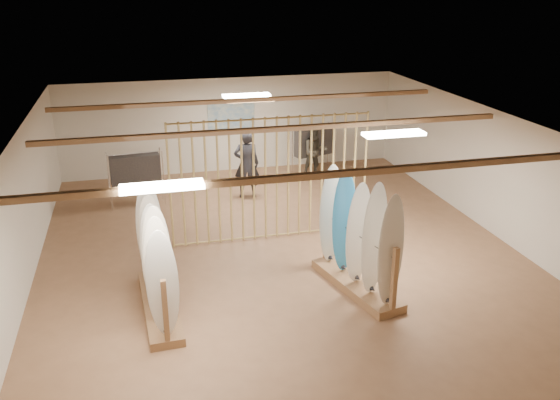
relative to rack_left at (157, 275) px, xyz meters
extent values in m
plane|color=#8F6545|center=(2.65, 1.77, -0.70)|extent=(12.00, 12.00, 0.00)
plane|color=gray|center=(2.65, 1.77, 2.10)|extent=(12.00, 12.00, 0.00)
plane|color=beige|center=(2.65, 7.77, 0.70)|extent=(12.00, 0.00, 12.00)
plane|color=beige|center=(2.65, -4.23, 0.70)|extent=(12.00, 0.00, 12.00)
plane|color=beige|center=(-2.35, 1.77, 0.70)|extent=(0.00, 12.00, 12.00)
plane|color=beige|center=(7.65, 1.77, 0.70)|extent=(0.00, 12.00, 12.00)
cube|color=#926842|center=(2.65, 1.77, 2.02)|extent=(9.50, 6.12, 0.10)
cube|color=white|center=(2.65, 1.77, 2.04)|extent=(1.20, 0.35, 0.06)
cylinder|color=tan|center=(0.45, 2.57, 0.70)|extent=(0.05, 0.05, 2.78)
cylinder|color=tan|center=(0.71, 2.57, 0.70)|extent=(0.05, 0.05, 2.78)
cylinder|color=tan|center=(0.97, 2.57, 0.70)|extent=(0.05, 0.05, 2.78)
cylinder|color=tan|center=(1.22, 2.57, 0.70)|extent=(0.05, 0.05, 2.78)
cylinder|color=tan|center=(1.48, 2.57, 0.70)|extent=(0.05, 0.05, 2.78)
cylinder|color=tan|center=(1.74, 2.57, 0.70)|extent=(0.05, 0.05, 2.78)
cylinder|color=tan|center=(2.00, 2.57, 0.70)|extent=(0.05, 0.05, 2.78)
cylinder|color=tan|center=(2.26, 2.57, 0.70)|extent=(0.05, 0.05, 2.78)
cylinder|color=tan|center=(2.52, 2.57, 0.70)|extent=(0.05, 0.05, 2.78)
cylinder|color=tan|center=(2.78, 2.57, 0.70)|extent=(0.05, 0.05, 2.78)
cylinder|color=tan|center=(3.04, 2.57, 0.70)|extent=(0.05, 0.05, 2.78)
cylinder|color=tan|center=(3.30, 2.57, 0.70)|extent=(0.05, 0.05, 2.78)
cylinder|color=tan|center=(3.55, 2.57, 0.70)|extent=(0.05, 0.05, 2.78)
cylinder|color=tan|center=(3.81, 2.57, 0.70)|extent=(0.05, 0.05, 2.78)
cylinder|color=tan|center=(4.07, 2.57, 0.70)|extent=(0.05, 0.05, 2.78)
cylinder|color=tan|center=(4.33, 2.57, 0.70)|extent=(0.05, 0.05, 2.78)
cylinder|color=tan|center=(4.59, 2.57, 0.70)|extent=(0.05, 0.05, 2.78)
cylinder|color=tan|center=(4.85, 2.57, 0.70)|extent=(0.05, 0.05, 2.78)
cube|color=teal|center=(2.65, 7.75, 0.90)|extent=(1.40, 0.03, 0.90)
cube|color=#926842|center=(0.00, 0.00, -0.62)|extent=(0.68, 2.56, 0.15)
cylinder|color=black|center=(0.00, 0.00, 0.32)|extent=(0.13, 2.48, 0.01)
ellipsoid|color=white|center=(0.05, -1.07, 0.40)|extent=(0.49, 0.08, 1.89)
ellipsoid|color=silver|center=(0.03, -0.64, 0.40)|extent=(0.49, 0.08, 1.89)
ellipsoid|color=silver|center=(0.01, -0.21, 0.40)|extent=(0.49, 0.08, 1.89)
ellipsoid|color=white|center=(-0.01, 0.21, 0.40)|extent=(0.49, 0.08, 1.89)
ellipsoid|color=silver|center=(-0.03, 0.64, 0.40)|extent=(0.49, 0.08, 1.89)
ellipsoid|color=white|center=(-0.05, 1.07, 0.40)|extent=(0.49, 0.08, 1.89)
cube|color=#926842|center=(3.66, -0.12, -0.62)|extent=(1.12, 2.38, 0.16)
cylinder|color=black|center=(3.66, -0.12, 0.40)|extent=(0.53, 2.20, 0.01)
ellipsoid|color=silver|center=(3.88, -1.05, 0.48)|extent=(0.53, 0.19, 2.03)
ellipsoid|color=white|center=(3.77, -0.59, 0.48)|extent=(0.53, 0.19, 2.03)
ellipsoid|color=white|center=(3.66, -0.12, 0.48)|extent=(0.53, 0.19, 2.03)
ellipsoid|color=#2D8CD1|center=(3.55, 0.34, 0.48)|extent=(0.53, 0.19, 2.03)
ellipsoid|color=silver|center=(3.44, 0.80, 0.48)|extent=(0.53, 0.19, 2.03)
cylinder|color=silver|center=(-0.24, 5.40, 0.68)|extent=(1.33, 0.16, 0.03)
cube|color=black|center=(-0.24, 5.40, 0.23)|extent=(1.27, 0.46, 0.81)
cylinder|color=silver|center=(-0.24, 5.40, 0.02)|extent=(0.03, 0.03, 1.43)
cylinder|color=silver|center=(5.01, 7.01, 0.65)|extent=(1.25, 0.42, 0.03)
cube|color=black|center=(5.01, 7.01, 0.21)|extent=(1.25, 0.67, 0.79)
cylinder|color=silver|center=(5.01, 7.01, 0.00)|extent=(0.03, 0.03, 1.40)
imported|color=#222329|center=(2.62, 5.31, 0.34)|extent=(0.82, 0.60, 2.08)
imported|color=#333028|center=(4.90, 6.53, 0.16)|extent=(0.87, 0.70, 1.72)
camera|label=1|loc=(-0.15, -9.42, 4.87)|focal=38.00mm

